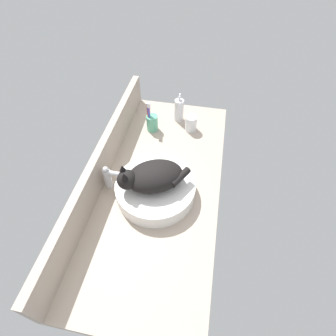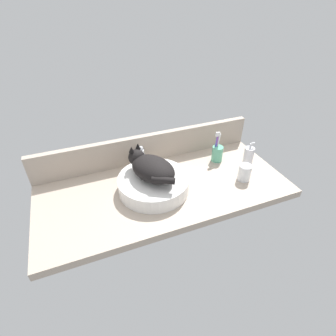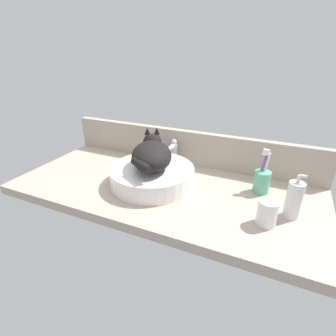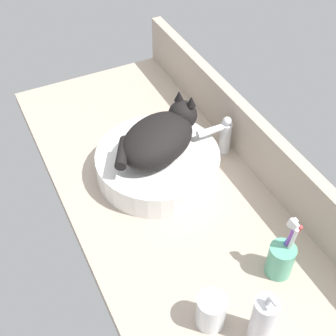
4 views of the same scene
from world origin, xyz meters
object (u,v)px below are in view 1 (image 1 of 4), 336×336
Objects in this scene: faucet at (110,177)px; soap_dispenser at (179,110)px; water_glass at (191,124)px; cat at (151,177)px; toothbrush_cup at (152,122)px; sink_basin at (155,189)px.

soap_dispenser reaches higher than faucet.
faucet is 58.17cm from water_glass.
cat reaches higher than water_glass.
cat is at bearing -93.03° from faucet.
toothbrush_cup is at bearing 131.08° from soap_dispenser.
sink_basin is at bearing -91.10° from faucet.
toothbrush_cup is at bearing -12.38° from faucet.
faucet is at bearing 86.97° from cat.
faucet is 60.97cm from soap_dispenser.
cat is 57.80cm from soap_dispenser.
cat is (-0.67, 1.19, 9.68)cm from sink_basin.
soap_dispenser is at bearing 47.34° from water_glass.
sink_basin is at bearing 178.25° from soap_dispenser.
soap_dispenser is (57.35, -2.93, -6.61)cm from cat.
cat is at bearing 177.08° from soap_dispenser.
cat is 3.30× the size of water_glass.
faucet is at bearing 167.62° from toothbrush_cup.
water_glass is at bearing -132.66° from soap_dispenser.
soap_dispenser is at bearing -22.68° from faucet.
water_glass is at bearing -12.79° from cat.
sink_basin is at bearing -164.88° from toothbrush_cup.
soap_dispenser is (56.26, -23.50, -0.31)cm from faucet.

